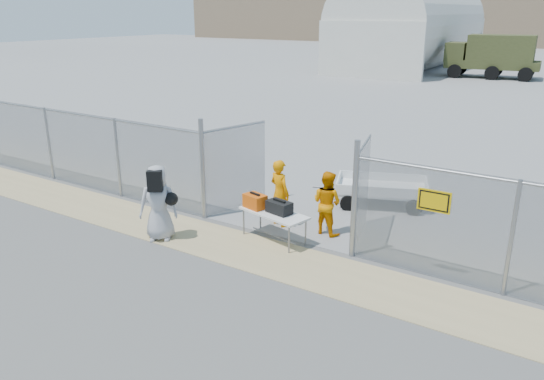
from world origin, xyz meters
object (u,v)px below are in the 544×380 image
Objects in this scene: security_worker_right at (327,203)px; utility_trailer at (381,191)px; security_worker_left at (280,193)px; visitor at (158,203)px; folding_table at (274,226)px.

utility_trailer is (0.33, 2.52, -0.38)m from security_worker_right.
security_worker_left is 2.82m from visitor.
visitor is 5.90m from utility_trailer.
utility_trailer reaches higher than folding_table.
security_worker_left is at bearing 15.44° from visitor.
utility_trailer is at bearing -87.89° from security_worker_right.
folding_table is 1.34m from security_worker_right.
security_worker_right is (1.16, 0.18, -0.07)m from security_worker_left.
security_worker_right is at bearing 63.27° from folding_table.
folding_table is 2.62m from visitor.
folding_table is 1.01m from security_worker_left.
utility_trailer is (3.33, 4.84, -0.50)m from visitor.
security_worker_left reaches higher than utility_trailer.
security_worker_left reaches higher than folding_table.
visitor reaches higher than utility_trailer.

